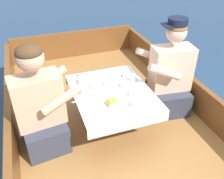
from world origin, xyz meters
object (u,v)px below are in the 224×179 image
object	(u,v)px
person_starboard	(169,76)
coffee_cup_center	(133,78)
coffee_cup_starboard	(84,92)
person_port	(40,108)
tin_can	(125,85)
coffee_cup_port	(133,93)
sandwich	(112,102)

from	to	relation	value
person_starboard	coffee_cup_center	xyz separation A→B (m)	(-0.39, 0.03, 0.04)
coffee_cup_starboard	person_port	bearing A→B (deg)	-170.17
person_starboard	tin_can	bearing A→B (deg)	12.16
coffee_cup_center	person_port	bearing A→B (deg)	-171.01
person_starboard	coffee_cup_port	bearing A→B (deg)	29.08
person_starboard	tin_can	world-z (taller)	person_starboard
sandwich	coffee_cup_starboard	distance (m)	0.30
person_port	tin_can	world-z (taller)	person_port
sandwich	coffee_cup_center	xyz separation A→B (m)	(0.33, 0.32, -0.00)
person_port	coffee_cup_port	size ratio (longest dim) A/B	9.76
person_starboard	coffee_cup_port	size ratio (longest dim) A/B	10.01
coffee_cup_starboard	tin_can	world-z (taller)	tin_can
tin_can	person_starboard	bearing A→B (deg)	5.32
coffee_cup_center	coffee_cup_port	bearing A→B (deg)	-113.60
coffee_cup_center	tin_can	bearing A→B (deg)	-146.54
coffee_cup_starboard	coffee_cup_center	bearing A→B (deg)	8.34
person_starboard	coffee_cup_starboard	xyz separation A→B (m)	(-0.91, -0.04, 0.04)
person_port	tin_can	xyz separation A→B (m)	(0.79, 0.06, 0.03)
sandwich	tin_can	xyz separation A→B (m)	(0.21, 0.23, -0.00)
person_port	sandwich	size ratio (longest dim) A/B	9.67
coffee_cup_center	person_starboard	bearing A→B (deg)	-5.01
person_port	coffee_cup_port	bearing A→B (deg)	-13.71
coffee_cup_port	tin_can	size ratio (longest dim) A/B	1.49
person_port	coffee_cup_starboard	size ratio (longest dim) A/B	9.13
coffee_cup_center	coffee_cup_starboard	bearing A→B (deg)	-171.66
tin_can	person_port	bearing A→B (deg)	-175.51
person_port	sandwich	bearing A→B (deg)	-23.66
person_port	coffee_cup_center	bearing A→B (deg)	1.81
sandwich	coffee_cup_starboard	xyz separation A→B (m)	(-0.18, 0.24, -0.01)
coffee_cup_port	tin_can	world-z (taller)	tin_can
sandwich	coffee_cup_starboard	bearing A→B (deg)	127.19
tin_can	coffee_cup_center	bearing A→B (deg)	33.46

